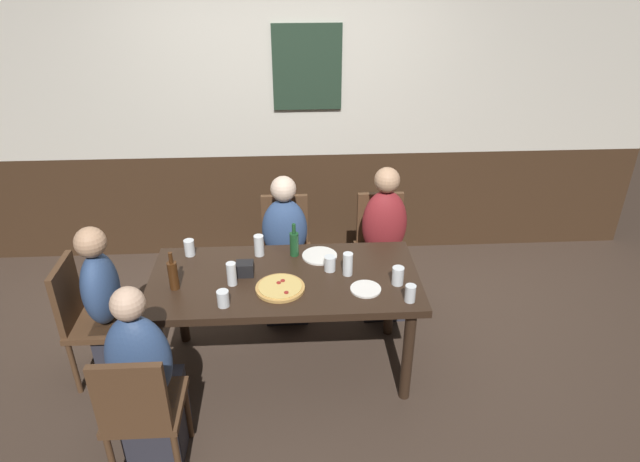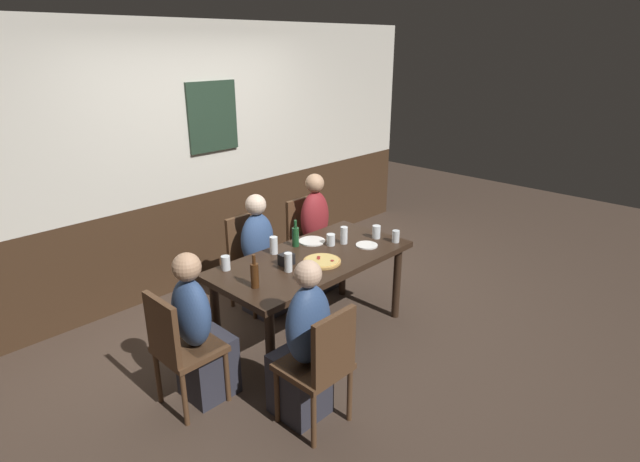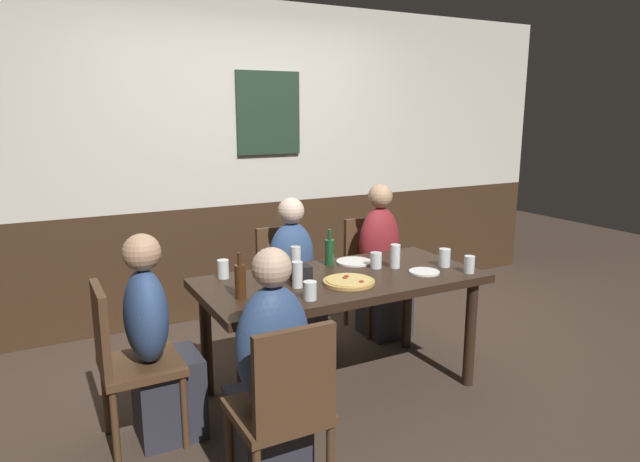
{
  "view_description": "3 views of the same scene",
  "coord_description": "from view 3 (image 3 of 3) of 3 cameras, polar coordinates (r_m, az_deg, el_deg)",
  "views": [
    {
      "loc": [
        0.06,
        -2.95,
        2.68
      ],
      "look_at": [
        0.23,
        0.13,
        0.99
      ],
      "focal_mm": 31.07,
      "sensor_mm": 36.0,
      "label": 1
    },
    {
      "loc": [
        -2.71,
        -2.68,
        2.4
      ],
      "look_at": [
        0.1,
        0.01,
        0.94
      ],
      "focal_mm": 28.37,
      "sensor_mm": 36.0,
      "label": 2
    },
    {
      "loc": [
        -1.64,
        -2.81,
        1.73
      ],
      "look_at": [
        -0.07,
        0.14,
        1.01
      ],
      "focal_mm": 31.43,
      "sensor_mm": 36.0,
      "label": 3
    }
  ],
  "objects": [
    {
      "name": "plate_white_small",
      "position": [
        3.54,
        10.57,
        -4.12
      ],
      "size": [
        0.19,
        0.19,
        0.01
      ],
      "primitive_type": "cylinder",
      "color": "white",
      "rests_on": "dining_table"
    },
    {
      "name": "person_head_west",
      "position": [
        3.12,
        -16.16,
        -11.96
      ],
      "size": [
        0.37,
        0.34,
        1.13
      ],
      "color": "#2D2D38",
      "rests_on": "ground_plane"
    },
    {
      "name": "tumbler_short",
      "position": [
        3.69,
        12.56,
        -2.77
      ],
      "size": [
        0.07,
        0.07,
        0.12
      ],
      "color": "silver",
      "rests_on": "dining_table"
    },
    {
      "name": "beer_glass_half",
      "position": [
        3.55,
        -2.49,
        -2.86
      ],
      "size": [
        0.07,
        0.07,
        0.15
      ],
      "color": "silver",
      "rests_on": "dining_table"
    },
    {
      "name": "pint_glass_pale",
      "position": [
        3.41,
        -9.84,
        -3.94
      ],
      "size": [
        0.07,
        0.07,
        0.11
      ],
      "color": "silver",
      "rests_on": "dining_table"
    },
    {
      "name": "wall_back",
      "position": [
        4.77,
        -7.83,
        6.98
      ],
      "size": [
        6.4,
        0.13,
        2.6
      ],
      "color": "#3D2819",
      "rests_on": "ground_plane"
    },
    {
      "name": "person_mid_far",
      "position": [
        4.04,
        -2.6,
        -5.88
      ],
      "size": [
        0.34,
        0.37,
        1.13
      ],
      "color": "#2D2D38",
      "rests_on": "ground_plane"
    },
    {
      "name": "chair_head_west",
      "position": [
        3.09,
        -19.21,
        -11.98
      ],
      "size": [
        0.4,
        0.4,
        0.88
      ],
      "color": "#513521",
      "rests_on": "ground_plane"
    },
    {
      "name": "beer_bottle_brown",
      "position": [
        3.03,
        -8.12,
        -4.98
      ],
      "size": [
        0.06,
        0.06,
        0.25
      ],
      "color": "#42230F",
      "rests_on": "dining_table"
    },
    {
      "name": "chair_mid_far",
      "position": [
        4.17,
        -3.57,
        -4.97
      ],
      "size": [
        0.4,
        0.4,
        0.88
      ],
      "color": "#513521",
      "rests_on": "ground_plane"
    },
    {
      "name": "pint_glass_amber",
      "position": [
        3.6,
        7.66,
        -2.67
      ],
      "size": [
        0.06,
        0.06,
        0.15
      ],
      "color": "silver",
      "rests_on": "dining_table"
    },
    {
      "name": "chair_left_near",
      "position": [
        2.5,
        -3.6,
        -17.31
      ],
      "size": [
        0.4,
        0.4,
        0.88
      ],
      "color": "#513521",
      "rests_on": "ground_plane"
    },
    {
      "name": "beer_bottle_green",
      "position": [
        3.63,
        0.98,
        -2.07
      ],
      "size": [
        0.06,
        0.06,
        0.24
      ],
      "color": "#194723",
      "rests_on": "dining_table"
    },
    {
      "name": "chair_right_far",
      "position": [
        4.52,
        5.17,
        -3.64
      ],
      "size": [
        0.4,
        0.4,
        0.88
      ],
      "color": "#513521",
      "rests_on": "ground_plane"
    },
    {
      "name": "pint_glass_stout",
      "position": [
        3.19,
        -2.32,
        -4.64
      ],
      "size": [
        0.06,
        0.06,
        0.15
      ],
      "color": "silver",
      "rests_on": "dining_table"
    },
    {
      "name": "person_left_near",
      "position": [
        2.64,
        -5.12,
        -15.92
      ],
      "size": [
        0.34,
        0.37,
        1.16
      ],
      "color": "#2D2D38",
      "rests_on": "ground_plane"
    },
    {
      "name": "person_right_far",
      "position": [
        4.39,
        6.32,
        -4.13
      ],
      "size": [
        0.34,
        0.37,
        1.18
      ],
      "color": "#2D2D38",
      "rests_on": "ground_plane"
    },
    {
      "name": "ground_plane",
      "position": [
        3.68,
        2.07,
        -15.76
      ],
      "size": [
        12.0,
        12.0,
        0.0
      ],
      "primitive_type": "plane",
      "color": "#423328"
    },
    {
      "name": "beer_glass_tall",
      "position": [
        3.59,
        5.72,
        -3.09
      ],
      "size": [
        0.07,
        0.07,
        0.1
      ],
      "color": "silver",
      "rests_on": "dining_table"
    },
    {
      "name": "highball_clear",
      "position": [
        3.59,
        14.95,
        -3.4
      ],
      "size": [
        0.06,
        0.06,
        0.11
      ],
      "color": "silver",
      "rests_on": "dining_table"
    },
    {
      "name": "plate_white_large",
      "position": [
        3.71,
        3.49,
        -3.14
      ],
      "size": [
        0.24,
        0.24,
        0.01
      ],
      "primitive_type": "cylinder",
      "color": "white",
      "rests_on": "dining_table"
    },
    {
      "name": "pizza",
      "position": [
        3.27,
        2.96,
        -5.15
      ],
      "size": [
        0.3,
        0.3,
        0.03
      ],
      "color": "tan",
      "rests_on": "dining_table"
    },
    {
      "name": "dining_table",
      "position": [
        3.43,
        2.16,
        -6.04
      ],
      "size": [
        1.71,
        0.82,
        0.74
      ],
      "color": "black",
      "rests_on": "ground_plane"
    },
    {
      "name": "tumbler_water",
      "position": [
        2.99,
        -1.03,
        -6.17
      ],
      "size": [
        0.07,
        0.07,
        0.1
      ],
      "color": "silver",
      "rests_on": "dining_table"
    },
    {
      "name": "condiment_caddy",
      "position": [
        3.31,
        -1.93,
        -4.34
      ],
      "size": [
        0.11,
        0.09,
        0.09
      ],
      "primitive_type": "cube",
      "color": "black",
      "rests_on": "dining_table"
    }
  ]
}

